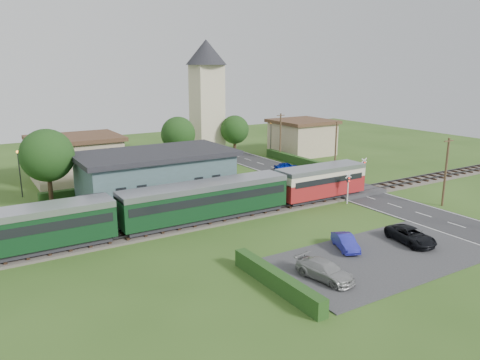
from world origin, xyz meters
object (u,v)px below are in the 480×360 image
church_tower (207,91)px  house_east (302,137)px  train (174,205)px  station_building (156,176)px  pedestrian_far (121,214)px  car_park_dark (411,235)px  pedestrian_near (230,196)px  house_west (76,158)px  car_park_blue (345,242)px  crossing_signal_far (364,167)px  car_park_silver (325,270)px  crossing_signal_near (348,184)px  car_on_road (287,167)px  equipment_hut (94,211)px

church_tower → house_east: church_tower is taller
train → station_building: bearing=77.8°
train → pedestrian_far: bearing=145.6°
car_park_dark → pedestrian_near: bearing=125.1°
house_west → pedestrian_near: size_ratio=5.89×
house_west → pedestrian_near: house_west is taller
church_tower → house_west: size_ratio=1.63×
car_park_blue → pedestrian_far: size_ratio=2.23×
train → car_park_dark: 19.89m
station_building → train: (-1.95, -8.99, -0.52)m
crossing_signal_far → house_west: bearing=144.2°
house_east → pedestrian_near: (-24.88, -19.54, -1.43)m
train → car_park_silver: bearing=-73.1°
church_tower → crossing_signal_near: church_tower is taller
house_east → pedestrian_near: 31.67m
church_tower → pedestrian_near: size_ratio=9.60×
train → house_east: house_east is taller
church_tower → car_park_blue: size_ratio=5.05×
crossing_signal_near → car_on_road: size_ratio=0.96×
house_east → car_on_road: 13.30m
station_building → car_on_road: 20.83m
pedestrian_far → pedestrian_near: bearing=-86.1°
equipment_hut → house_east: (38.00, 18.80, 1.05)m
house_east → pedestrian_far: (-35.83, -19.35, -1.57)m
house_east → train: bearing=-145.5°
station_building → equipment_hut: bearing=-144.1°
car_park_blue → house_west: bearing=132.6°
train → crossing_signal_near: bearing=-7.5°
house_west → house_east: (35.00, -1.00, 0.00)m
crossing_signal_far → pedestrian_near: size_ratio=1.79×
equipment_hut → pedestrian_near: size_ratio=1.39×
house_west → car_park_dark: 40.45m
station_building → church_tower: (15.00, 17.01, 7.53)m
church_tower → pedestrian_far: bearing=-131.7°
train → church_tower: bearing=56.9°
church_tower → equipment_hut: bearing=-135.3°
crossing_signal_near → car_park_blue: (-9.02, -9.09, -1.49)m
church_tower → car_on_road: 16.89m
crossing_signal_near → pedestrian_far: (-22.23, 5.06, -0.91)m
car_park_blue → car_park_dark: car_park_dark is taller
car_on_road → car_park_silver: bearing=162.3°
crossing_signal_near → car_park_dark: size_ratio=0.73×
crossing_signal_far → car_on_road: bearing=107.0°
pedestrian_near → car_park_dark: bearing=125.8°
car_park_dark → pedestrian_far: (-18.62, 15.92, 0.53)m
church_tower → pedestrian_near: church_tower is taller
car_park_silver → pedestrian_near: bearing=70.6°
train → car_park_dark: bearing=-42.0°
station_building → house_west: size_ratio=1.48×
station_building → crossing_signal_far: size_ratio=4.88×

